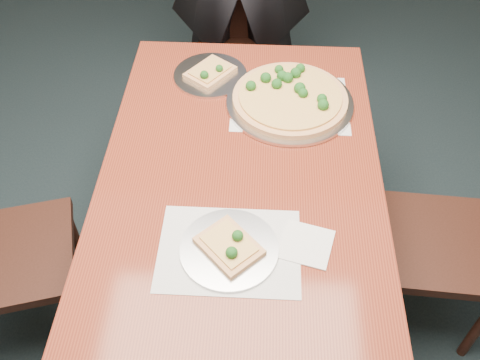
{
  "coord_description": "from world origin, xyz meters",
  "views": [
    {
      "loc": [
        0.13,
        -0.92,
        2.0
      ],
      "look_at": [
        0.07,
        0.2,
        0.75
      ],
      "focal_mm": 40.0,
      "sensor_mm": 36.0,
      "label": 1
    }
  ],
  "objects_px": {
    "slice_plate_near": "(229,247)",
    "slice_plate_far": "(210,74)",
    "chair_right": "(468,234)",
    "pizza_pan": "(290,98)",
    "chair_far": "(240,41)",
    "dining_table": "(240,199)"
  },
  "relations": [
    {
      "from": "pizza_pan",
      "to": "chair_right",
      "type": "bearing_deg",
      "value": -31.61
    },
    {
      "from": "chair_far",
      "to": "slice_plate_far",
      "type": "distance_m",
      "value": 0.65
    },
    {
      "from": "pizza_pan",
      "to": "slice_plate_far",
      "type": "height_order",
      "value": "pizza_pan"
    },
    {
      "from": "chair_right",
      "to": "slice_plate_near",
      "type": "relative_size",
      "value": 3.25
    },
    {
      "from": "dining_table",
      "to": "slice_plate_near",
      "type": "xyz_separation_m",
      "value": [
        -0.02,
        -0.27,
        0.11
      ]
    },
    {
      "from": "chair_far",
      "to": "dining_table",
      "type": "bearing_deg",
      "value": -90.34
    },
    {
      "from": "chair_right",
      "to": "pizza_pan",
      "type": "height_order",
      "value": "chair_right"
    },
    {
      "from": "dining_table",
      "to": "chair_far",
      "type": "bearing_deg",
      "value": 92.95
    },
    {
      "from": "pizza_pan",
      "to": "slice_plate_near",
      "type": "bearing_deg",
      "value": -105.07
    },
    {
      "from": "slice_plate_far",
      "to": "dining_table",
      "type": "bearing_deg",
      "value": -75.08
    },
    {
      "from": "slice_plate_far",
      "to": "slice_plate_near",
      "type": "bearing_deg",
      "value": -81.1
    },
    {
      "from": "chair_far",
      "to": "slice_plate_near",
      "type": "height_order",
      "value": "chair_far"
    },
    {
      "from": "dining_table",
      "to": "chair_far",
      "type": "distance_m",
      "value": 1.14
    },
    {
      "from": "chair_right",
      "to": "pizza_pan",
      "type": "distance_m",
      "value": 0.78
    },
    {
      "from": "pizza_pan",
      "to": "chair_far",
      "type": "bearing_deg",
      "value": 106.38
    },
    {
      "from": "chair_right",
      "to": "pizza_pan",
      "type": "xyz_separation_m",
      "value": [
        -0.63,
        0.38,
        0.26
      ]
    },
    {
      "from": "chair_far",
      "to": "slice_plate_far",
      "type": "bearing_deg",
      "value": -101.12
    },
    {
      "from": "pizza_pan",
      "to": "slice_plate_near",
      "type": "height_order",
      "value": "pizza_pan"
    },
    {
      "from": "chair_far",
      "to": "slice_plate_near",
      "type": "xyz_separation_m",
      "value": [
        0.04,
        -1.4,
        0.25
      ]
    },
    {
      "from": "slice_plate_near",
      "to": "slice_plate_far",
      "type": "relative_size",
      "value": 1.0
    },
    {
      "from": "slice_plate_near",
      "to": "chair_right",
      "type": "bearing_deg",
      "value": 18.59
    },
    {
      "from": "dining_table",
      "to": "pizza_pan",
      "type": "xyz_separation_m",
      "value": [
        0.16,
        0.39,
        0.12
      ]
    }
  ]
}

